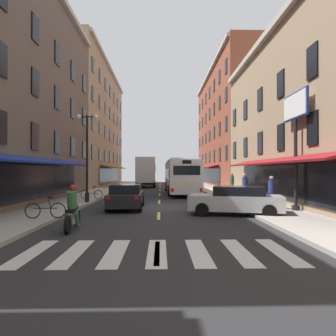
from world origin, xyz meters
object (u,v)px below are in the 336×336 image
(motorcycle_rider, at_px, (73,211))
(pedestrian_far, at_px, (272,192))
(sedan_mid, at_px, (236,200))
(bicycle_near, at_px, (45,210))
(street_lamp_twin, at_px, (87,154))
(bicycle_mid, at_px, (92,194))
(billboard_sign, at_px, (295,122))
(sedan_near, at_px, (126,196))
(transit_bus, at_px, (180,176))
(box_truck, at_px, (146,172))
(pedestrian_mid, at_px, (232,183))
(pedestrian_near, at_px, (245,186))

(motorcycle_rider, xyz_separation_m, pedestrian_far, (9.10, 4.88, 0.33))
(sedan_mid, relative_size, bicycle_near, 2.76)
(pedestrian_far, distance_m, street_lamp_twin, 11.51)
(pedestrian_far, bearing_deg, bicycle_mid, 119.40)
(sedan_mid, distance_m, bicycle_mid, 11.04)
(billboard_sign, distance_m, sedan_near, 9.94)
(sedan_near, bearing_deg, pedestrian_far, -9.78)
(transit_bus, distance_m, pedestrian_far, 13.56)
(sedan_near, xyz_separation_m, motorcycle_rider, (-1.24, -6.23, -0.00))
(sedan_near, xyz_separation_m, bicycle_near, (-2.94, -4.31, -0.21))
(sedan_near, bearing_deg, sedan_mid, -24.53)
(bicycle_near, distance_m, street_lamp_twin, 7.23)
(sedan_mid, bearing_deg, box_truck, 102.48)
(billboard_sign, distance_m, bicycle_near, 12.80)
(transit_bus, bearing_deg, pedestrian_mid, -35.08)
(pedestrian_far, bearing_deg, sedan_mid, 176.05)
(sedan_mid, relative_size, pedestrian_far, 2.71)
(pedestrian_near, bearing_deg, pedestrian_far, -178.40)
(pedestrian_far, bearing_deg, transit_bus, 74.37)
(pedestrian_mid, bearing_deg, transit_bus, -81.08)
(sedan_mid, bearing_deg, motorcycle_rider, -152.05)
(bicycle_mid, bearing_deg, motorcycle_rider, -80.76)
(sedan_near, distance_m, bicycle_mid, 5.25)
(motorcycle_rider, bearing_deg, pedestrian_mid, 57.79)
(pedestrian_far, bearing_deg, sedan_near, 137.35)
(box_truck, height_order, pedestrian_far, box_truck)
(street_lamp_twin, bearing_deg, motorcycle_rider, -79.68)
(sedan_near, relative_size, motorcycle_rider, 2.14)
(billboard_sign, height_order, pedestrian_far, billboard_sign)
(billboard_sign, xyz_separation_m, bicycle_near, (-11.85, -2.41, -4.19))
(pedestrian_near, height_order, pedestrian_far, pedestrian_near)
(bicycle_mid, distance_m, pedestrian_mid, 11.86)
(motorcycle_rider, height_order, pedestrian_near, pedestrian_near)
(sedan_mid, distance_m, pedestrian_near, 6.46)
(box_truck, relative_size, street_lamp_twin, 1.26)
(billboard_sign, height_order, pedestrian_mid, billboard_sign)
(pedestrian_near, distance_m, pedestrian_far, 4.86)
(transit_bus, distance_m, bicycle_mid, 10.01)
(pedestrian_mid, bearing_deg, bicycle_near, 3.46)
(pedestrian_mid, bearing_deg, box_truck, -106.49)
(transit_bus, height_order, bicycle_near, transit_bus)
(billboard_sign, height_order, street_lamp_twin, billboard_sign)
(street_lamp_twin, bearing_deg, billboard_sign, -19.98)
(billboard_sign, bearing_deg, transit_bus, 110.60)
(sedan_mid, height_order, motorcycle_rider, motorcycle_rider)
(transit_bus, xyz_separation_m, pedestrian_mid, (4.25, -2.99, -0.59))
(transit_bus, bearing_deg, motorcycle_rider, -105.93)
(transit_bus, relative_size, street_lamp_twin, 2.10)
(box_truck, bearing_deg, bicycle_mid, -99.12)
(sedan_mid, xyz_separation_m, street_lamp_twin, (-8.45, 4.94, 2.56))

